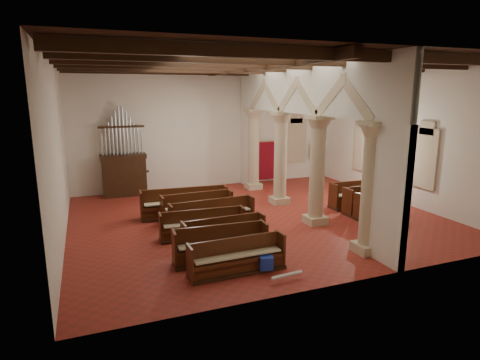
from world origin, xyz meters
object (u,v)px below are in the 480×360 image
Objects in this scene: lectern at (144,184)px; aisle_pew_0 at (378,210)px; processional_banner at (315,166)px; nave_pew_0 at (237,262)px; pipe_organ at (124,167)px.

aisle_pew_0 is (8.00, -7.30, -0.13)m from lectern.
processional_banner reaches higher than lectern.
lectern is 10.83m from aisle_pew_0.
processional_banner is at bearing 47.56° from nave_pew_0.
nave_pew_0 is at bearing -78.35° from pipe_organ.
nave_pew_0 is at bearing -128.41° from processional_banner.
processional_banner is (9.70, 0.08, 0.25)m from lectern.
aisle_pew_0 is (-1.70, -7.38, -0.39)m from processional_banner.
pipe_organ is 2.08× the size of processional_banner.
aisle_pew_0 is (8.90, -7.38, -1.00)m from pipe_organ.
nave_pew_0 is 1.46× the size of aisle_pew_0.
lectern is at bearing 95.13° from nave_pew_0.
aisle_pew_0 reaches higher than nave_pew_0.
processional_banner is 13.07m from nave_pew_0.
pipe_organ reaches higher than aisle_pew_0.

